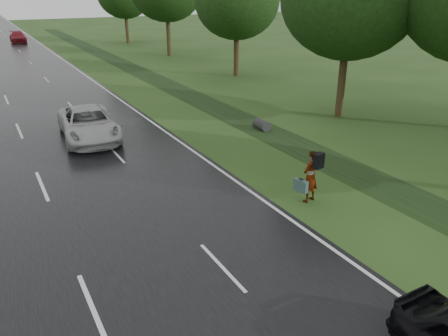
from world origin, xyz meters
name	(u,v)px	position (x,y,z in m)	size (l,w,h in m)	color
ground	(93,311)	(0.00, 0.00, 0.00)	(220.00, 220.00, 0.00)	#264318
edge_stripe_east	(56,54)	(6.75, 45.00, 0.04)	(0.12, 180.00, 0.01)	silver
drainage_ditch	(192,96)	(11.50, 18.71, 0.04)	(2.20, 120.00, 0.56)	black
tree_east_c	(237,0)	(18.20, 24.00, 6.14)	(7.00, 7.00, 9.29)	#392D17
pedestrian	(310,176)	(8.18, 2.02, 0.99)	(0.97, 0.74, 1.91)	#A5998C
white_pickup	(89,124)	(3.00, 12.85, 0.81)	(2.55, 5.54, 1.54)	#BABABA
far_car_red	(18,37)	(4.38, 60.01, 0.74)	(1.97, 4.84, 1.40)	maroon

